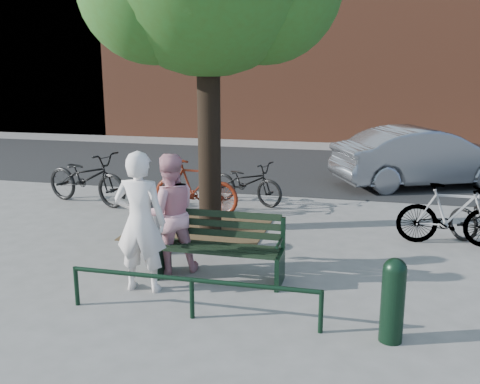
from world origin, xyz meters
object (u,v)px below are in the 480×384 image
(park_bench, at_px, (221,245))
(bicycle_c, at_px, (246,182))
(person_right, at_px, (169,214))
(litter_bin, at_px, (159,226))
(bollard, at_px, (393,297))
(person_left, at_px, (140,222))
(parked_car, at_px, (425,157))

(park_bench, height_order, bicycle_c, park_bench)
(person_right, relative_size, litter_bin, 2.08)
(bollard, xyz_separation_m, bicycle_c, (-2.84, 5.38, -0.04))
(person_right, xyz_separation_m, bicycle_c, (0.19, 4.03, -0.39))
(person_left, bearing_deg, bicycle_c, -96.88)
(park_bench, relative_size, parked_car, 0.39)
(bollard, distance_m, bicycle_c, 6.09)
(person_right, xyz_separation_m, bollard, (3.04, -1.35, -0.35))
(bollard, xyz_separation_m, litter_bin, (-3.51, 2.08, -0.09))
(person_left, bearing_deg, litter_bin, -79.37)
(park_bench, height_order, bollard, park_bench)
(litter_bin, xyz_separation_m, parked_car, (4.52, 5.98, 0.31))
(person_left, height_order, parked_car, person_left)
(park_bench, bearing_deg, person_left, -144.29)
(person_left, relative_size, person_right, 1.09)
(bollard, distance_m, litter_bin, 4.08)
(park_bench, bearing_deg, bicycle_c, 98.18)
(bollard, distance_m, parked_car, 8.12)
(person_right, relative_size, bollard, 1.82)
(person_left, bearing_deg, person_right, -102.31)
(park_bench, height_order, parked_car, parked_car)
(litter_bin, xyz_separation_m, bicycle_c, (0.66, 3.30, 0.05))
(park_bench, distance_m, litter_bin, 1.49)
(person_right, distance_m, bicycle_c, 4.06)
(park_bench, distance_m, bicycle_c, 4.14)
(bollard, height_order, bicycle_c, bollard)
(park_bench, distance_m, bollard, 2.59)
(litter_bin, bearing_deg, person_left, -76.22)
(park_bench, relative_size, litter_bin, 2.10)
(park_bench, xyz_separation_m, litter_bin, (-1.25, 0.80, -0.06))
(bollard, bearing_deg, parked_car, 82.86)
(person_left, relative_size, bicycle_c, 1.06)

